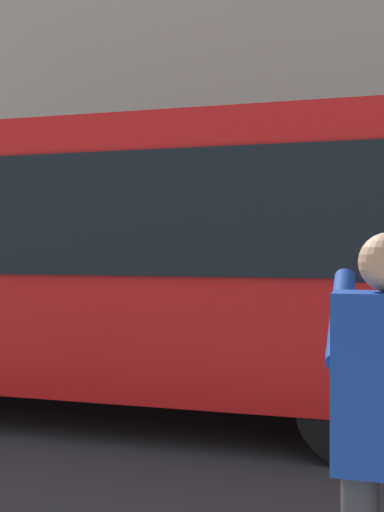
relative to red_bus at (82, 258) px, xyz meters
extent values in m
cube|color=red|center=(-0.02, -0.01, 0.02)|extent=(9.00, 2.50, 2.60)
cube|color=black|center=(-0.02, 1.25, 0.42)|extent=(7.60, 0.06, 1.10)
cylinder|color=black|center=(-3.02, -1.11, -1.18)|extent=(1.00, 0.28, 1.00)
cylinder|color=black|center=(-3.02, 1.09, -1.18)|extent=(1.00, 0.28, 1.00)
cylinder|color=navy|center=(-3.11, 4.04, -0.16)|extent=(0.09, 0.48, 0.37)
cube|color=black|center=(-3.19, 3.90, 0.04)|extent=(0.07, 0.01, 0.14)
camera|label=1|loc=(-3.31, 6.75, 0.11)|focal=47.19mm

